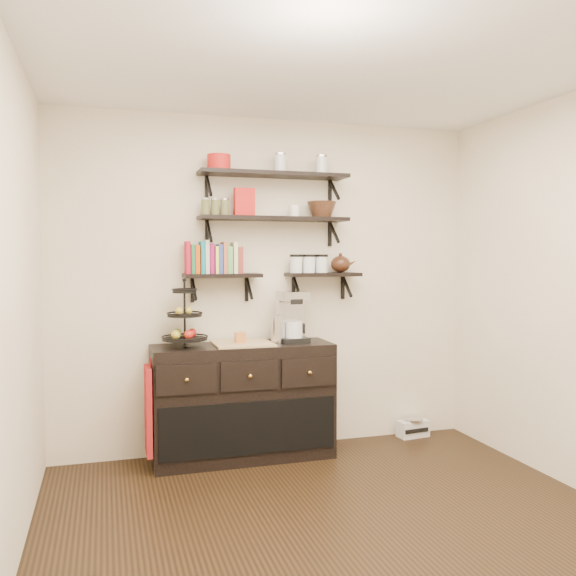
{
  "coord_description": "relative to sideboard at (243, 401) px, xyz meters",
  "views": [
    {
      "loc": [
        -1.3,
        -3.09,
        1.6
      ],
      "look_at": [
        -0.02,
        1.15,
        1.35
      ],
      "focal_mm": 38.0,
      "sensor_mm": 36.0,
      "label": 1
    }
  ],
  "objects": [
    {
      "name": "thermal_carafe",
      "position": [
        0.28,
        -0.02,
        0.56
      ],
      "size": [
        0.11,
        0.11,
        0.22
      ],
      "primitive_type": "cylinder",
      "color": "silver",
      "rests_on": "sideboard"
    },
    {
      "name": "teapot",
      "position": [
        0.86,
        0.12,
        1.08
      ],
      "size": [
        0.23,
        0.18,
        0.16
      ],
      "primitive_type": null,
      "rotation": [
        0.0,
        0.0,
        0.09
      ],
      "color": "#361C10",
      "rests_on": "shelf_low_right"
    },
    {
      "name": "shelf_top",
      "position": [
        0.28,
        0.1,
        1.78
      ],
      "size": [
        1.2,
        0.27,
        0.23
      ],
      "color": "black",
      "rests_on": "back_wall"
    },
    {
      "name": "back_wall",
      "position": [
        0.28,
        0.24,
        0.9
      ],
      "size": [
        3.5,
        0.02,
        2.7
      ],
      "primitive_type": "cube",
      "color": "white",
      "rests_on": "ground"
    },
    {
      "name": "walnut_bowl",
      "position": [
        0.69,
        0.1,
        1.51
      ],
      "size": [
        0.24,
        0.24,
        0.13
      ],
      "primitive_type": null,
      "color": "black",
      "rests_on": "shelf_mid"
    },
    {
      "name": "apron",
      "position": [
        -0.73,
        -0.1,
        0.01
      ],
      "size": [
        0.04,
        0.28,
        0.64
      ],
      "primitive_type": "cube",
      "color": "maroon",
      "rests_on": "sideboard"
    },
    {
      "name": "ramekins",
      "position": [
        0.45,
        0.1,
        1.5
      ],
      "size": [
        0.09,
        0.09,
        0.1
      ],
      "primitive_type": "cylinder",
      "color": "white",
      "rests_on": "shelf_mid"
    },
    {
      "name": "ceiling",
      "position": [
        0.28,
        -1.51,
        2.25
      ],
      "size": [
        3.5,
        3.5,
        0.02
      ],
      "primitive_type": "cube",
      "color": "white",
      "rests_on": "back_wall"
    },
    {
      "name": "shelf_mid",
      "position": [
        0.28,
        0.1,
        1.43
      ],
      "size": [
        1.2,
        0.27,
        0.23
      ],
      "color": "black",
      "rests_on": "back_wall"
    },
    {
      "name": "glass_canisters",
      "position": [
        0.58,
        0.12,
        1.06
      ],
      "size": [
        0.32,
        0.1,
        0.13
      ],
      "color": "silver",
      "rests_on": "shelf_low_right"
    },
    {
      "name": "fruit_stand",
      "position": [
        -0.44,
        0.0,
        0.62
      ],
      "size": [
        0.34,
        0.34,
        0.5
      ],
      "rotation": [
        0.0,
        0.0,
        0.12
      ],
      "color": "black",
      "rests_on": "sideboard"
    },
    {
      "name": "sideboard",
      "position": [
        0.0,
        0.0,
        0.0
      ],
      "size": [
        1.4,
        0.5,
        0.92
      ],
      "color": "black",
      "rests_on": "floor"
    },
    {
      "name": "left_wall",
      "position": [
        -1.47,
        -1.51,
        0.9
      ],
      "size": [
        0.02,
        3.5,
        2.7
      ],
      "primitive_type": "cube",
      "color": "white",
      "rests_on": "ground"
    },
    {
      "name": "radio",
      "position": [
        1.55,
        0.12,
        -0.37
      ],
      "size": [
        0.28,
        0.2,
        0.16
      ],
      "rotation": [
        0.0,
        0.0,
        0.11
      ],
      "color": "silver",
      "rests_on": "floor"
    },
    {
      "name": "candle",
      "position": [
        -0.02,
        0.0,
        0.5
      ],
      "size": [
        0.08,
        0.08,
        0.08
      ],
      "primitive_type": "cube",
      "color": "#B6642A",
      "rests_on": "sideboard"
    },
    {
      "name": "red_pot",
      "position": [
        -0.16,
        0.1,
        1.86
      ],
      "size": [
        0.18,
        0.18,
        0.12
      ],
      "primitive_type": "cylinder",
      "color": "red",
      "rests_on": "shelf_top"
    },
    {
      "name": "coffee_maker",
      "position": [
        0.41,
        0.03,
        0.64
      ],
      "size": [
        0.24,
        0.23,
        0.41
      ],
      "rotation": [
        0.0,
        0.0,
        0.09
      ],
      "color": "black",
      "rests_on": "sideboard"
    },
    {
      "name": "recipe_box",
      "position": [
        0.04,
        0.1,
        1.56
      ],
      "size": [
        0.16,
        0.07,
        0.22
      ],
      "primitive_type": "cube",
      "rotation": [
        0.0,
        0.0,
        0.05
      ],
      "color": "red",
      "rests_on": "shelf_mid"
    },
    {
      "name": "shelf_low_left",
      "position": [
        -0.14,
        0.12,
        0.98
      ],
      "size": [
        0.6,
        0.25,
        0.23
      ],
      "color": "black",
      "rests_on": "back_wall"
    },
    {
      "name": "cookbooks",
      "position": [
        -0.19,
        0.12,
        1.11
      ],
      "size": [
        0.43,
        0.15,
        0.26
      ],
      "color": "#B1142C",
      "rests_on": "shelf_low_left"
    },
    {
      "name": "floor",
      "position": [
        0.28,
        -1.51,
        -0.45
      ],
      "size": [
        3.5,
        3.5,
        0.0
      ],
      "primitive_type": "plane",
      "color": "black",
      "rests_on": "ground"
    },
    {
      "name": "shelf_low_right",
      "position": [
        0.7,
        0.12,
        0.98
      ],
      "size": [
        0.6,
        0.25,
        0.23
      ],
      "color": "black",
      "rests_on": "back_wall"
    }
  ]
}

